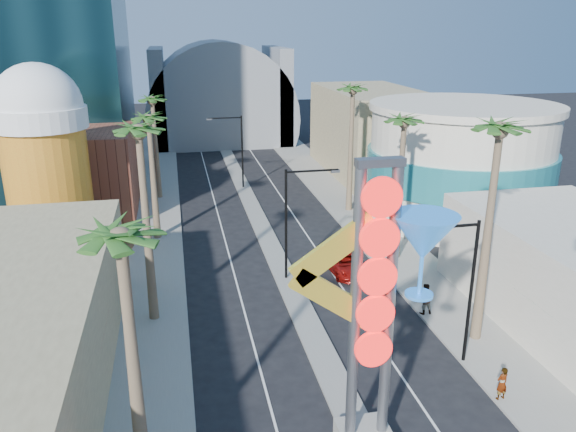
% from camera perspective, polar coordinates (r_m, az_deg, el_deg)
% --- Properties ---
extents(sidewalk_west, '(5.00, 100.00, 0.15)m').
position_cam_1_polar(sidewalk_west, '(53.21, -13.53, -0.33)').
color(sidewalk_west, gray).
rests_on(sidewalk_west, ground).
extents(sidewalk_east, '(5.00, 100.00, 0.15)m').
position_cam_1_polar(sidewalk_east, '(55.69, 6.36, 0.94)').
color(sidewalk_east, gray).
rests_on(sidewalk_east, ground).
extents(median, '(1.60, 84.00, 0.15)m').
position_cam_1_polar(median, '(56.46, -3.80, 1.27)').
color(median, gray).
rests_on(median, ground).
extents(brick_filler_west, '(10.00, 10.00, 8.00)m').
position_cam_1_polar(brick_filler_west, '(55.66, -20.47, 4.05)').
color(brick_filler_west, brown).
rests_on(brick_filler_west, ground).
extents(filler_east, '(10.00, 20.00, 10.00)m').
position_cam_1_polar(filler_east, '(68.53, 8.42, 8.47)').
color(filler_east, '#94845F').
rests_on(filler_east, ground).
extents(beer_mug, '(7.00, 7.00, 14.50)m').
position_cam_1_polar(beer_mug, '(47.35, -23.53, 6.06)').
color(beer_mug, '#CE661B').
rests_on(beer_mug, ground).
extents(turquoise_building, '(16.60, 16.60, 10.60)m').
position_cam_1_polar(turquoise_building, '(53.19, 17.01, 5.17)').
color(turquoise_building, beige).
rests_on(turquoise_building, ground).
extents(canopy, '(22.00, 16.00, 22.00)m').
position_cam_1_polar(canopy, '(88.59, -6.96, 10.37)').
color(canopy, slate).
rests_on(canopy, ground).
extents(neon_sign, '(6.53, 2.60, 12.55)m').
position_cam_1_polar(neon_sign, '(22.21, 10.69, -7.42)').
color(neon_sign, gray).
rests_on(neon_sign, ground).
extents(streetlight_0, '(3.79, 0.25, 8.00)m').
position_cam_1_polar(streetlight_0, '(38.18, 0.60, 0.26)').
color(streetlight_0, black).
rests_on(streetlight_0, ground).
extents(streetlight_1, '(3.79, 0.25, 8.00)m').
position_cam_1_polar(streetlight_1, '(60.97, -5.20, 7.21)').
color(streetlight_1, black).
rests_on(streetlight_1, ground).
extents(streetlight_2, '(3.45, 0.25, 8.00)m').
position_cam_1_polar(streetlight_2, '(29.77, 17.43, -6.26)').
color(streetlight_2, black).
rests_on(streetlight_2, ground).
extents(palm_0, '(2.40, 2.40, 11.70)m').
position_cam_1_polar(palm_0, '(18.86, -16.49, -4.01)').
color(palm_0, brown).
rests_on(palm_0, ground).
extents(palm_1, '(2.40, 2.40, 12.70)m').
position_cam_1_polar(palm_1, '(32.05, -14.84, 7.04)').
color(palm_1, brown).
rests_on(palm_1, ground).
extents(palm_2, '(2.40, 2.40, 11.20)m').
position_cam_1_polar(palm_2, '(46.05, -13.93, 8.82)').
color(palm_2, brown).
rests_on(palm_2, ground).
extents(palm_3, '(2.40, 2.40, 11.20)m').
position_cam_1_polar(palm_3, '(57.91, -13.59, 10.78)').
color(palm_3, brown).
rests_on(palm_3, ground).
extents(palm_5, '(2.40, 2.40, 13.20)m').
position_cam_1_polar(palm_5, '(30.61, 20.59, 6.80)').
color(palm_5, brown).
rests_on(palm_5, ground).
extents(palm_6, '(2.40, 2.40, 11.70)m').
position_cam_1_polar(palm_6, '(41.32, 11.69, 8.53)').
color(palm_6, brown).
rests_on(palm_6, ground).
extents(palm_7, '(2.40, 2.40, 12.70)m').
position_cam_1_polar(palm_7, '(52.32, 6.59, 11.86)').
color(palm_7, brown).
rests_on(palm_7, ground).
extents(red_pickup, '(2.83, 5.32, 1.42)m').
position_cam_1_polar(red_pickup, '(40.95, 5.80, -4.77)').
color(red_pickup, maroon).
rests_on(red_pickup, ground).
extents(pedestrian_a, '(0.69, 0.52, 1.71)m').
position_cam_1_polar(pedestrian_a, '(29.39, 20.91, -15.60)').
color(pedestrian_a, gray).
rests_on(pedestrian_a, sidewalk_east).
extents(pedestrian_b, '(0.96, 0.75, 1.98)m').
position_cam_1_polar(pedestrian_b, '(35.72, 13.72, -8.17)').
color(pedestrian_b, gray).
rests_on(pedestrian_b, sidewalk_east).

